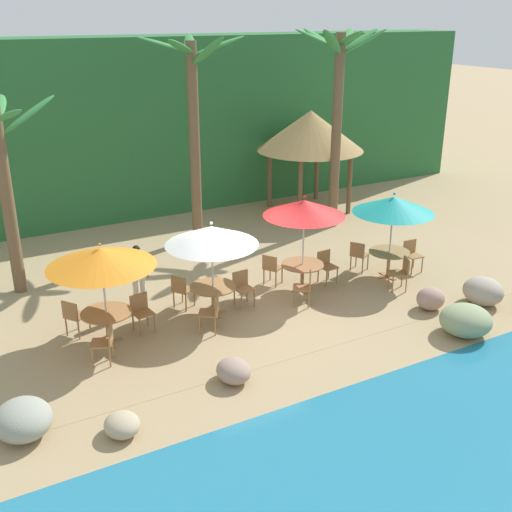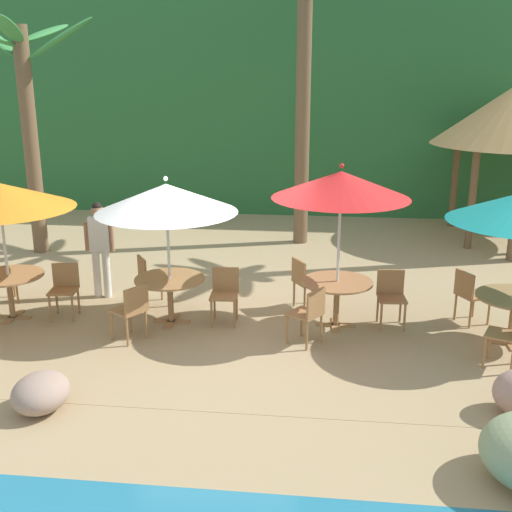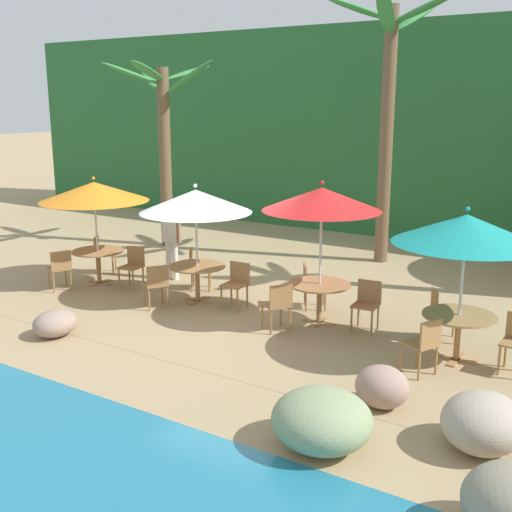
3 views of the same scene
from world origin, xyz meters
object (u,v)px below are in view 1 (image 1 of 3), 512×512
Objects in this scene: chair_white_seaward at (242,286)px; chair_teal_inland at (359,254)px; chair_orange_left at (106,341)px; umbrella_white at (212,235)px; chair_teal_left at (402,271)px; chair_white_inland at (181,289)px; palapa_hut at (310,131)px; umbrella_red at (304,208)px; dining_table_red at (302,268)px; chair_teal_seaward at (412,253)px; palm_tree_nearest at (2,168)px; chair_red_left at (305,286)px; palm_tree_third at (338,97)px; chair_orange_inland at (74,315)px; dining_table_white at (213,291)px; umbrella_teal at (393,205)px; palm_tree_second at (194,111)px; dining_table_teal at (389,256)px; chair_orange_seaward at (141,310)px; chair_red_seaward at (326,264)px; dining_table_orange at (107,317)px; umbrella_orange at (101,257)px; chair_red_inland at (271,267)px; waiter_in_white at (138,274)px; chair_white_left at (212,311)px.

chair_white_seaward and chair_teal_inland have the same top height.
chair_orange_left is 3.35m from umbrella_white.
chair_white_seaward is at bearing 163.73° from chair_teal_left.
chair_white_seaward is at bearing -21.45° from chair_white_inland.
chair_teal_inland is 0.23× the size of palapa_hut.
palapa_hut reaches higher than umbrella_white.
umbrella_red reaches higher than chair_white_inland.
chair_teal_inland is at bearing 9.14° from dining_table_red.
chair_teal_inland is (-1.33, 0.66, 0.00)m from chair_teal_seaward.
chair_teal_seaward is at bearing -21.21° from palm_tree_nearest.
chair_teal_seaward reaches higher than dining_table_red.
chair_red_left is 7.31m from palm_tree_third.
chair_red_left is at bearing -12.00° from chair_orange_inland.
chair_teal_inland is (4.65, 0.48, -0.10)m from dining_table_white.
umbrella_teal is 0.38× the size of palm_tree_second.
umbrella_teal is at bearing -8.47° from dining_table_red.
chair_orange_seaward is at bearing 177.53° from dining_table_teal.
chair_orange_left is 1.00× the size of chair_white_inland.
palm_tree_third is (1.48, 5.14, 3.75)m from chair_teal_left.
dining_table_white is at bearing -175.02° from chair_red_seaward.
umbrella_red reaches higher than dining_table_teal.
palm_tree_nearest reaches higher than chair_teal_inland.
chair_orange_inland is at bearing 130.74° from dining_table_orange.
chair_orange_left is 5.06m from chair_red_left.
chair_orange_left is 7.73m from chair_teal_left.
palm_tree_second reaches higher than chair_white_seaward.
palm_tree_second reaches higher than chair_teal_seaward.
chair_orange_seaward is 1.00× the size of chair_teal_seaward.
umbrella_red is at bearing 2.98° from umbrella_orange.
dining_table_teal is (5.13, -0.23, -1.39)m from umbrella_white.
dining_table_white is at bearing 164.44° from chair_red_left.
palm_tree_second reaches higher than chair_red_inland.
chair_orange_seaward is (0.83, 0.19, -0.10)m from dining_table_orange.
palapa_hut reaches higher than chair_white_inland.
dining_table_teal is (-0.00, 0.00, -1.43)m from umbrella_teal.
chair_red_seaward and chair_red_inland have the same top height.
palm_tree_third is 2.36m from palapa_hut.
chair_orange_left is 1.00× the size of chair_teal_left.
palm_tree_nearest reaches higher than chair_red_left.
palm_tree_nearest reaches higher than dining_table_white.
umbrella_teal is at bearing -17.44° from chair_red_seaward.
chair_white_seaward is 2.52m from waiter_in_white.
umbrella_white is 0.38× the size of palm_tree_second.
palm_tree_nearest is at bearing 151.53° from umbrella_red.
chair_orange_left is 5.41m from palm_tree_nearest.
palm_tree_nearest reaches higher than dining_table_teal.
chair_orange_left is 2.82m from chair_white_inland.
palm_tree_second is at bearing 122.17° from umbrella_teal.
chair_orange_inland is 1.00× the size of chair_white_inland.
chair_teal_left is (5.26, -0.28, 0.00)m from chair_white_left.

